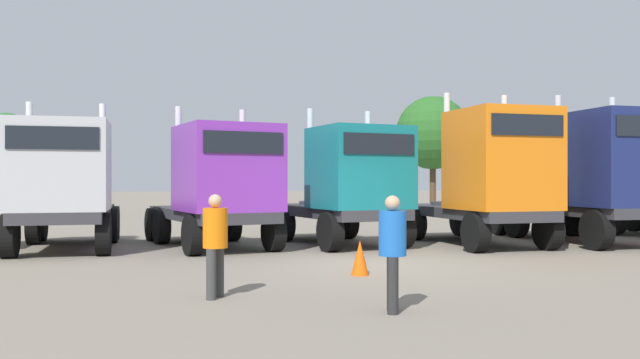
{
  "coord_description": "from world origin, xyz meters",
  "views": [
    {
      "loc": [
        -4.27,
        -14.39,
        1.91
      ],
      "look_at": [
        -0.37,
        4.67,
        1.93
      ],
      "focal_mm": 37.03,
      "sensor_mm": 36.0,
      "label": 1
    }
  ],
  "objects_px": {
    "semi_truck_orange": "(490,176)",
    "traffic_cone_near": "(360,258)",
    "semi_truck_teal": "(349,185)",
    "semi_truck_navy": "(602,176)",
    "semi_truck_silver": "(63,184)",
    "visitor_in_hivis": "(215,238)",
    "semi_truck_purple": "(221,184)",
    "visitor_with_camera": "(393,245)"
  },
  "relations": [
    {
      "from": "semi_truck_teal",
      "to": "semi_truck_orange",
      "type": "distance_m",
      "value": 4.03
    },
    {
      "from": "semi_truck_silver",
      "to": "semi_truck_orange",
      "type": "bearing_deg",
      "value": 81.61
    },
    {
      "from": "semi_truck_teal",
      "to": "semi_truck_navy",
      "type": "height_order",
      "value": "semi_truck_navy"
    },
    {
      "from": "semi_truck_silver",
      "to": "visitor_with_camera",
      "type": "relative_size",
      "value": 3.57
    },
    {
      "from": "semi_truck_purple",
      "to": "visitor_in_hivis",
      "type": "bearing_deg",
      "value": -18.7
    },
    {
      "from": "traffic_cone_near",
      "to": "semi_truck_purple",
      "type": "bearing_deg",
      "value": 114.11
    },
    {
      "from": "semi_truck_navy",
      "to": "visitor_in_hivis",
      "type": "bearing_deg",
      "value": -63.23
    },
    {
      "from": "semi_truck_purple",
      "to": "semi_truck_orange",
      "type": "height_order",
      "value": "semi_truck_orange"
    },
    {
      "from": "semi_truck_teal",
      "to": "visitor_with_camera",
      "type": "distance_m",
      "value": 9.47
    },
    {
      "from": "semi_truck_orange",
      "to": "semi_truck_teal",
      "type": "bearing_deg",
      "value": -109.14
    },
    {
      "from": "traffic_cone_near",
      "to": "semi_truck_silver",
      "type": "bearing_deg",
      "value": 139.18
    },
    {
      "from": "semi_truck_orange",
      "to": "visitor_with_camera",
      "type": "distance_m",
      "value": 10.02
    },
    {
      "from": "semi_truck_teal",
      "to": "visitor_in_hivis",
      "type": "xyz_separation_m",
      "value": [
        -4.14,
        -7.64,
        -0.8
      ]
    },
    {
      "from": "semi_truck_navy",
      "to": "visitor_in_hivis",
      "type": "xyz_separation_m",
      "value": [
        -11.53,
        -6.54,
        -1.06
      ]
    },
    {
      "from": "semi_truck_teal",
      "to": "semi_truck_orange",
      "type": "relative_size",
      "value": 0.96
    },
    {
      "from": "semi_truck_orange",
      "to": "traffic_cone_near",
      "type": "relative_size",
      "value": 9.02
    },
    {
      "from": "semi_truck_silver",
      "to": "semi_truck_navy",
      "type": "bearing_deg",
      "value": 82.6
    },
    {
      "from": "visitor_in_hivis",
      "to": "traffic_cone_near",
      "type": "bearing_deg",
      "value": -116.56
    },
    {
      "from": "semi_truck_orange",
      "to": "semi_truck_navy",
      "type": "relative_size",
      "value": 0.97
    },
    {
      "from": "semi_truck_orange",
      "to": "visitor_with_camera",
      "type": "relative_size",
      "value": 3.77
    },
    {
      "from": "semi_truck_teal",
      "to": "visitor_in_hivis",
      "type": "relative_size",
      "value": 3.65
    },
    {
      "from": "visitor_with_camera",
      "to": "traffic_cone_near",
      "type": "relative_size",
      "value": 2.39
    },
    {
      "from": "semi_truck_navy",
      "to": "semi_truck_silver",
      "type": "bearing_deg",
      "value": -97.31
    },
    {
      "from": "semi_truck_purple",
      "to": "semi_truck_teal",
      "type": "height_order",
      "value": "semi_truck_teal"
    },
    {
      "from": "semi_truck_silver",
      "to": "visitor_with_camera",
      "type": "distance_m",
      "value": 11.24
    },
    {
      "from": "semi_truck_navy",
      "to": "visitor_with_camera",
      "type": "height_order",
      "value": "semi_truck_navy"
    },
    {
      "from": "semi_truck_silver",
      "to": "visitor_in_hivis",
      "type": "height_order",
      "value": "semi_truck_silver"
    },
    {
      "from": "semi_truck_purple",
      "to": "visitor_with_camera",
      "type": "distance_m",
      "value": 9.45
    },
    {
      "from": "visitor_with_camera",
      "to": "semi_truck_orange",
      "type": "bearing_deg",
      "value": 71.77
    },
    {
      "from": "semi_truck_teal",
      "to": "visitor_with_camera",
      "type": "xyz_separation_m",
      "value": [
        -1.68,
        -9.29,
        -0.8
      ]
    },
    {
      "from": "semi_truck_navy",
      "to": "traffic_cone_near",
      "type": "xyz_separation_m",
      "value": [
        -8.57,
        -4.52,
        -1.68
      ]
    },
    {
      "from": "semi_truck_silver",
      "to": "semi_truck_navy",
      "type": "distance_m",
      "value": 15.24
    },
    {
      "from": "semi_truck_teal",
      "to": "visitor_in_hivis",
      "type": "bearing_deg",
      "value": -41.1
    },
    {
      "from": "semi_truck_navy",
      "to": "visitor_with_camera",
      "type": "distance_m",
      "value": 12.27
    },
    {
      "from": "semi_truck_orange",
      "to": "visitor_in_hivis",
      "type": "distance_m",
      "value": 10.45
    },
    {
      "from": "semi_truck_navy",
      "to": "semi_truck_teal",
      "type": "bearing_deg",
      "value": -101.23
    },
    {
      "from": "visitor_with_camera",
      "to": "traffic_cone_near",
      "type": "bearing_deg",
      "value": 97.97
    },
    {
      "from": "semi_truck_teal",
      "to": "semi_truck_navy",
      "type": "relative_size",
      "value": 0.93
    },
    {
      "from": "semi_truck_orange",
      "to": "traffic_cone_near",
      "type": "bearing_deg",
      "value": -52.23
    },
    {
      "from": "semi_truck_silver",
      "to": "semi_truck_purple",
      "type": "height_order",
      "value": "semi_truck_silver"
    },
    {
      "from": "semi_truck_navy",
      "to": "traffic_cone_near",
      "type": "height_order",
      "value": "semi_truck_navy"
    },
    {
      "from": "semi_truck_silver",
      "to": "traffic_cone_near",
      "type": "bearing_deg",
      "value": 46.29
    }
  ]
}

